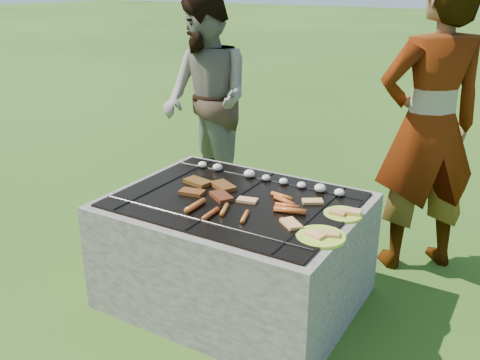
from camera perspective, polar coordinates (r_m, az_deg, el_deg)
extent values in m
plane|color=#214511|center=(3.12, -0.48, -12.38)|extent=(60.00, 60.00, 0.00)
cube|color=#A9A296|center=(3.29, 3.21, -4.59)|extent=(1.30, 0.18, 0.60)
cube|color=gray|center=(2.67, -5.13, -11.10)|extent=(1.30, 0.18, 0.60)
cube|color=gray|center=(3.26, -8.98, -5.04)|extent=(0.18, 0.64, 0.60)
cube|color=gray|center=(2.76, 9.67, -10.26)|extent=(0.18, 0.64, 0.60)
cube|color=black|center=(3.00, -0.49, -8.54)|extent=(0.94, 0.64, 0.48)
sphere|color=#FF5914|center=(2.90, -0.51, -4.75)|extent=(0.10, 0.10, 0.10)
cube|color=black|center=(2.84, -0.52, -2.09)|extent=(1.20, 0.90, 0.01)
cylinder|color=black|center=(3.07, -7.71, -0.29)|extent=(0.01, 0.88, 0.01)
cylinder|color=black|center=(2.83, -0.52, -1.97)|extent=(0.01, 0.88, 0.01)
cylinder|color=black|center=(2.65, 7.86, -3.89)|extent=(0.01, 0.88, 0.01)
cylinder|color=black|center=(2.59, -4.20, -4.34)|extent=(1.18, 0.01, 0.01)
cylinder|color=black|center=(3.09, 2.56, 0.01)|extent=(1.18, 0.01, 0.01)
ellipsoid|color=white|center=(3.29, -4.04, 1.65)|extent=(0.05, 0.05, 0.04)
ellipsoid|color=beige|center=(3.23, -2.42, 1.37)|extent=(0.06, 0.06, 0.04)
ellipsoid|color=white|center=(3.12, 1.01, 0.70)|extent=(0.06, 0.06, 0.05)
ellipsoid|color=beige|center=(3.07, 2.80, 0.24)|extent=(0.05, 0.05, 0.03)
ellipsoid|color=white|center=(3.03, 4.66, -0.14)|extent=(0.05, 0.05, 0.04)
ellipsoid|color=#F3E2CE|center=(2.98, 6.57, -0.53)|extent=(0.05, 0.05, 0.03)
ellipsoid|color=beige|center=(2.94, 8.54, -0.84)|extent=(0.06, 0.06, 0.04)
ellipsoid|color=white|center=(2.91, 10.56, -1.31)|extent=(0.06, 0.06, 0.04)
cube|color=#965B1B|center=(3.04, -4.54, -0.20)|extent=(0.17, 0.11, 0.02)
cube|color=#954B1B|center=(2.97, -1.79, -0.65)|extent=(0.18, 0.15, 0.02)
cube|color=#984F1B|center=(2.90, -5.15, -1.30)|extent=(0.14, 0.10, 0.02)
cube|color=maroon|center=(2.83, -2.00, -1.76)|extent=(0.16, 0.15, 0.02)
cylinder|color=#DA5924|center=(2.84, 4.48, -1.73)|extent=(0.13, 0.05, 0.02)
cylinder|color=orange|center=(2.78, 4.75, -2.21)|extent=(0.14, 0.07, 0.03)
cylinder|color=orange|center=(2.72, 5.04, -2.76)|extent=(0.13, 0.04, 0.02)
cylinder|color=#CA5B21|center=(2.67, 5.35, -3.25)|extent=(0.16, 0.07, 0.03)
cylinder|color=#C66A20|center=(2.67, -1.67, -3.16)|extent=(0.06, 0.12, 0.02)
cylinder|color=#EC5426|center=(2.60, 0.52, -3.92)|extent=(0.06, 0.12, 0.02)
cylinder|color=orange|center=(2.72, -4.80, -2.72)|extent=(0.03, 0.16, 0.03)
cylinder|color=#BE5D1F|center=(2.63, -3.16, -3.61)|extent=(0.03, 0.13, 0.02)
cube|color=#F5AE7D|center=(2.79, 0.78, -2.17)|extent=(0.12, 0.08, 0.01)
cube|color=tan|center=(2.55, 5.46, -4.65)|extent=(0.13, 0.13, 0.02)
cube|color=tan|center=(2.80, 7.74, -2.27)|extent=(0.12, 0.11, 0.01)
cylinder|color=#EFF33A|center=(2.71, 10.92, -3.63)|extent=(0.24, 0.24, 0.01)
cube|color=#D9B76F|center=(2.69, 10.39, -3.42)|extent=(0.08, 0.05, 0.01)
cube|color=#E3D274|center=(2.71, 11.68, -3.29)|extent=(0.11, 0.09, 0.02)
cylinder|color=#F4FF3C|center=(2.47, 8.59, -6.01)|extent=(0.23, 0.23, 0.01)
cube|color=#FAC780|center=(2.45, 8.00, -5.80)|extent=(0.10, 0.07, 0.01)
cube|color=tan|center=(2.47, 9.44, -5.67)|extent=(0.11, 0.09, 0.02)
imported|color=gray|center=(3.31, 19.51, 5.31)|extent=(0.77, 0.75, 1.78)
imported|color=gray|center=(4.19, -3.63, 8.45)|extent=(0.99, 0.92, 1.62)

